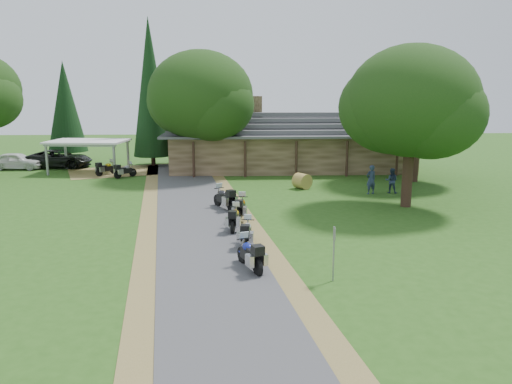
{
  "coord_description": "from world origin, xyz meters",
  "views": [
    {
      "loc": [
        1.01,
        -19.01,
        6.57
      ],
      "look_at": [
        2.18,
        5.62,
        1.6
      ],
      "focal_mm": 35.0,
      "sensor_mm": 36.0,
      "label": 1
    }
  ],
  "objects_px": {
    "motorcycle_carport_a": "(106,167)",
    "car_dark_suv": "(59,154)",
    "motorcycle_row_b": "(247,231)",
    "hay_bale": "(302,181)",
    "motorcycle_row_a": "(250,253)",
    "car_white_sedan": "(17,159)",
    "lodge": "(290,140)",
    "motorcycle_row_d": "(241,207)",
    "motorcycle_row_c": "(235,217)",
    "motorcycle_row_e": "(224,197)",
    "carport": "(89,156)",
    "motorcycle_carport_b": "(125,170)"
  },
  "relations": [
    {
      "from": "motorcycle_carport_a",
      "to": "car_dark_suv",
      "type": "bearing_deg",
      "value": 89.42
    },
    {
      "from": "motorcycle_row_b",
      "to": "hay_bale",
      "type": "bearing_deg",
      "value": -10.91
    },
    {
      "from": "motorcycle_row_a",
      "to": "motorcycle_row_b",
      "type": "height_order",
      "value": "motorcycle_row_a"
    },
    {
      "from": "car_white_sedan",
      "to": "car_dark_suv",
      "type": "bearing_deg",
      "value": -71.62
    },
    {
      "from": "lodge",
      "to": "motorcycle_row_d",
      "type": "bearing_deg",
      "value": -104.59
    },
    {
      "from": "motorcycle_row_c",
      "to": "motorcycle_row_e",
      "type": "distance_m",
      "value": 4.44
    },
    {
      "from": "motorcycle_row_d",
      "to": "car_white_sedan",
      "type": "bearing_deg",
      "value": 54.64
    },
    {
      "from": "motorcycle_row_a",
      "to": "motorcycle_row_b",
      "type": "distance_m",
      "value": 3.07
    },
    {
      "from": "motorcycle_row_a",
      "to": "carport",
      "type": "bearing_deg",
      "value": 6.6
    },
    {
      "from": "motorcycle_row_a",
      "to": "car_dark_suv",
      "type": "bearing_deg",
      "value": 9.82
    },
    {
      "from": "hay_bale",
      "to": "motorcycle_row_a",
      "type": "bearing_deg",
      "value": -104.84
    },
    {
      "from": "carport",
      "to": "motorcycle_row_c",
      "type": "bearing_deg",
      "value": -50.48
    },
    {
      "from": "lodge",
      "to": "car_white_sedan",
      "type": "height_order",
      "value": "lodge"
    },
    {
      "from": "motorcycle_row_b",
      "to": "motorcycle_row_d",
      "type": "height_order",
      "value": "motorcycle_row_d"
    },
    {
      "from": "lodge",
      "to": "motorcycle_carport_a",
      "type": "xyz_separation_m",
      "value": [
        -15.1,
        -2.97,
        -1.83
      ]
    },
    {
      "from": "car_dark_suv",
      "to": "motorcycle_row_a",
      "type": "distance_m",
      "value": 30.88
    },
    {
      "from": "motorcycle_carport_b",
      "to": "hay_bale",
      "type": "height_order",
      "value": "motorcycle_carport_b"
    },
    {
      "from": "car_dark_suv",
      "to": "motorcycle_carport_a",
      "type": "distance_m",
      "value": 6.73
    },
    {
      "from": "motorcycle_row_a",
      "to": "motorcycle_row_c",
      "type": "xyz_separation_m",
      "value": [
        -0.53,
        5.53,
        -0.02
      ]
    },
    {
      "from": "carport",
      "to": "motorcycle_row_c",
      "type": "relative_size",
      "value": 3.35
    },
    {
      "from": "motorcycle_row_c",
      "to": "motorcycle_carport_b",
      "type": "distance_m",
      "value": 17.56
    },
    {
      "from": "hay_bale",
      "to": "motorcycle_row_d",
      "type": "bearing_deg",
      "value": -118.17
    },
    {
      "from": "motorcycle_row_c",
      "to": "motorcycle_carport_b",
      "type": "relative_size",
      "value": 1.02
    },
    {
      "from": "carport",
      "to": "motorcycle_row_d",
      "type": "bearing_deg",
      "value": -46.46
    },
    {
      "from": "lodge",
      "to": "motorcycle_row_a",
      "type": "height_order",
      "value": "lodge"
    },
    {
      "from": "lodge",
      "to": "motorcycle_row_a",
      "type": "xyz_separation_m",
      "value": [
        -4.38,
        -25.16,
        -1.8
      ]
    },
    {
      "from": "motorcycle_row_e",
      "to": "motorcycle_carport_a",
      "type": "distance_m",
      "value": 15.58
    },
    {
      "from": "motorcycle_row_a",
      "to": "motorcycle_row_d",
      "type": "bearing_deg",
      "value": -19.71
    },
    {
      "from": "lodge",
      "to": "motorcycle_row_c",
      "type": "bearing_deg",
      "value": -104.05
    },
    {
      "from": "hay_bale",
      "to": "motorcycle_carport_a",
      "type": "bearing_deg",
      "value": 156.58
    },
    {
      "from": "carport",
      "to": "motorcycle_carport_b",
      "type": "bearing_deg",
      "value": -32.58
    },
    {
      "from": "lodge",
      "to": "hay_bale",
      "type": "relative_size",
      "value": 20.21
    },
    {
      "from": "motorcycle_row_c",
      "to": "motorcycle_carport_b",
      "type": "bearing_deg",
      "value": 36.63
    },
    {
      "from": "motorcycle_row_e",
      "to": "motorcycle_carport_a",
      "type": "height_order",
      "value": "motorcycle_row_e"
    },
    {
      "from": "car_dark_suv",
      "to": "motorcycle_carport_a",
      "type": "height_order",
      "value": "car_dark_suv"
    },
    {
      "from": "motorcycle_row_e",
      "to": "hay_bale",
      "type": "relative_size",
      "value": 1.91
    },
    {
      "from": "motorcycle_row_d",
      "to": "hay_bale",
      "type": "distance_m",
      "value": 9.23
    },
    {
      "from": "lodge",
      "to": "motorcycle_row_e",
      "type": "relative_size",
      "value": 10.57
    },
    {
      "from": "car_dark_suv",
      "to": "hay_bale",
      "type": "relative_size",
      "value": 5.78
    },
    {
      "from": "motorcycle_row_d",
      "to": "motorcycle_carport_b",
      "type": "height_order",
      "value": "motorcycle_row_d"
    },
    {
      "from": "car_dark_suv",
      "to": "lodge",
      "type": "bearing_deg",
      "value": -90.1
    },
    {
      "from": "motorcycle_row_a",
      "to": "motorcycle_row_d",
      "type": "xyz_separation_m",
      "value": [
        -0.19,
        7.61,
        0.02
      ]
    },
    {
      "from": "motorcycle_row_d",
      "to": "motorcycle_row_a",
      "type": "bearing_deg",
      "value": -170.5
    },
    {
      "from": "lodge",
      "to": "motorcycle_carport_b",
      "type": "bearing_deg",
      "value": -162.45
    },
    {
      "from": "lodge",
      "to": "car_dark_suv",
      "type": "xyz_separation_m",
      "value": [
        -20.26,
        1.32,
        -1.28
      ]
    },
    {
      "from": "car_dark_suv",
      "to": "motorcycle_row_c",
      "type": "relative_size",
      "value": 3.36
    },
    {
      "from": "motorcycle_row_a",
      "to": "lodge",
      "type": "bearing_deg",
      "value": -30.99
    },
    {
      "from": "motorcycle_row_b",
      "to": "motorcycle_carport_b",
      "type": "height_order",
      "value": "motorcycle_row_b"
    },
    {
      "from": "lodge",
      "to": "motorcycle_row_b",
      "type": "bearing_deg",
      "value": -101.27
    },
    {
      "from": "motorcycle_row_b",
      "to": "motorcycle_row_c",
      "type": "bearing_deg",
      "value": 19.1
    }
  ]
}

